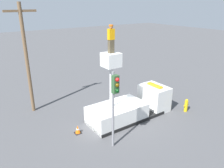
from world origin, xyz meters
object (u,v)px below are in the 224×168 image
fire_hydrant (186,105)px  traffic_cone_rear (78,130)px  utility_pole (26,56)px  traffic_light_pole (115,96)px  bucket_truck (130,107)px  worker (111,39)px

fire_hydrant → traffic_cone_rear: bearing=166.0°
utility_pole → fire_hydrant: bearing=-35.7°
traffic_light_pole → utility_pole: (-2.57, 7.61, 1.09)m
traffic_light_pole → utility_pole: 8.11m
fire_hydrant → traffic_light_pole: bearing=-176.1°
fire_hydrant → bucket_truck: bearing=156.6°
traffic_light_pole → traffic_cone_rear: bearing=113.4°
worker → fire_hydrant: size_ratio=1.63×
traffic_light_pole → traffic_cone_rear: size_ratio=8.38×
worker → bucket_truck: bearing=0.0°
fire_hydrant → traffic_cone_rear: (-8.46, 2.10, -0.26)m
fire_hydrant → worker: bearing=162.9°
utility_pole → bucket_truck: bearing=-43.0°
traffic_light_pole → utility_pole: bearing=108.6°
traffic_cone_rear → utility_pole: bearing=106.0°
traffic_cone_rear → traffic_light_pole: bearing=-66.6°
traffic_light_pole → fire_hydrant: (7.33, 0.50, -2.81)m
traffic_light_pole → traffic_cone_rear: 4.18m
traffic_light_pole → fire_hydrant: traffic_light_pole is taller
bucket_truck → traffic_cone_rear: bearing=176.3°
worker → fire_hydrant: (5.95, -1.83, -5.50)m
bucket_truck → worker: worker is taller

